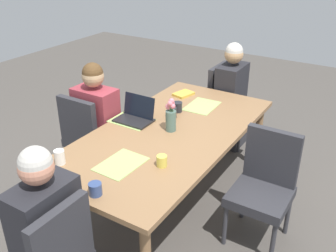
# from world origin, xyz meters

# --- Properties ---
(ground_plane) EXTENTS (10.00, 10.00, 0.00)m
(ground_plane) POSITION_xyz_m (0.00, 0.00, 0.00)
(ground_plane) COLOR #4C4742
(dining_table) EXTENTS (2.18, 1.08, 0.73)m
(dining_table) POSITION_xyz_m (0.00, 0.00, 0.66)
(dining_table) COLOR olive
(dining_table) RESTS_ON ground_plane
(chair_head_left_left_near) EXTENTS (0.44, 0.44, 0.90)m
(chair_head_left_left_near) POSITION_xyz_m (-1.38, -0.07, 0.50)
(chair_head_left_left_near) COLOR #2D2D33
(chair_head_left_left_near) RESTS_ON ground_plane
(person_head_left_left_near) EXTENTS (0.40, 0.36, 1.19)m
(person_head_left_left_near) POSITION_xyz_m (-1.32, 0.01, 0.53)
(person_head_left_left_near) COLOR #2D2D33
(person_head_left_left_near) RESTS_ON ground_plane
(person_head_right_left_mid) EXTENTS (0.40, 0.36, 1.19)m
(person_head_right_left_mid) POSITION_xyz_m (1.31, -0.04, 0.53)
(person_head_right_left_mid) COLOR #2D2D33
(person_head_right_left_mid) RESTS_ON ground_plane
(chair_near_left_far) EXTENTS (0.44, 0.44, 0.90)m
(chair_near_left_far) POSITION_xyz_m (0.08, -0.85, 0.50)
(chair_near_left_far) COLOR #2D2D33
(chair_near_left_far) RESTS_ON ground_plane
(person_near_left_far) EXTENTS (0.36, 0.40, 1.19)m
(person_near_left_far) POSITION_xyz_m (0.01, -0.79, 0.53)
(person_near_left_far) COLOR #2D2D33
(person_near_left_far) RESTS_ON ground_plane
(chair_far_right_near) EXTENTS (0.44, 0.44, 0.90)m
(chair_far_right_near) POSITION_xyz_m (-0.04, 0.85, 0.50)
(chair_far_right_near) COLOR #2D2D33
(chair_far_right_near) RESTS_ON ground_plane
(flower_vase) EXTENTS (0.10, 0.09, 0.29)m
(flower_vase) POSITION_xyz_m (-0.03, 0.01, 0.86)
(flower_vase) COLOR #4C6B60
(flower_vase) RESTS_ON dining_table
(placemat_head_left_left_near) EXTENTS (0.37, 0.27, 0.00)m
(placemat_head_left_left_near) POSITION_xyz_m (-0.62, 0.00, 0.73)
(placemat_head_left_left_near) COLOR #9EBC66
(placemat_head_left_left_near) RESTS_ON dining_table
(placemat_head_right_left_mid) EXTENTS (0.37, 0.27, 0.00)m
(placemat_head_right_left_mid) POSITION_xyz_m (0.62, -0.02, 0.73)
(placemat_head_right_left_mid) COLOR #9EBC66
(placemat_head_right_left_mid) RESTS_ON dining_table
(placemat_near_left_far) EXTENTS (0.26, 0.36, 0.00)m
(placemat_near_left_far) POSITION_xyz_m (0.00, -0.38, 0.73)
(placemat_near_left_far) COLOR #9EBC66
(placemat_near_left_far) RESTS_ON dining_table
(laptop_near_left_far) EXTENTS (0.22, 0.32, 0.21)m
(laptop_near_left_far) POSITION_xyz_m (-0.03, -0.36, 0.77)
(laptop_near_left_far) COLOR black
(laptop_near_left_far) RESTS_ON dining_table
(coffee_mug_near_left) EXTENTS (0.09, 0.09, 0.09)m
(coffee_mug_near_left) POSITION_xyz_m (-0.39, -0.14, 0.77)
(coffee_mug_near_left) COLOR #232328
(coffee_mug_near_left) RESTS_ON dining_table
(coffee_mug_near_right) EXTENTS (0.09, 0.09, 0.08)m
(coffee_mug_near_right) POSITION_xyz_m (0.98, 0.07, 0.77)
(coffee_mug_near_right) COLOR #33477A
(coffee_mug_near_right) RESTS_ON dining_table
(coffee_mug_centre_left) EXTENTS (0.08, 0.08, 0.11)m
(coffee_mug_centre_left) POSITION_xyz_m (0.84, -0.39, 0.78)
(coffee_mug_centre_left) COLOR white
(coffee_mug_centre_left) RESTS_ON dining_table
(coffee_mug_centre_right) EXTENTS (0.08, 0.08, 0.08)m
(coffee_mug_centre_right) POSITION_xyz_m (0.48, 0.25, 0.77)
(coffee_mug_centre_right) COLOR #DBC64C
(coffee_mug_centre_right) RESTS_ON dining_table
(coffee_mug_far_left) EXTENTS (0.08, 0.08, 0.10)m
(coffee_mug_far_left) POSITION_xyz_m (-0.25, -0.11, 0.77)
(coffee_mug_far_left) COLOR #232328
(coffee_mug_far_left) RESTS_ON dining_table
(book_red_cover) EXTENTS (0.23, 0.18, 0.02)m
(book_red_cover) POSITION_xyz_m (-0.77, -0.29, 0.74)
(book_red_cover) COLOR gold
(book_red_cover) RESTS_ON dining_table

